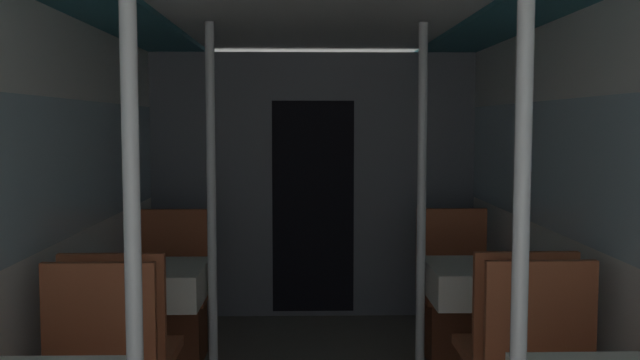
# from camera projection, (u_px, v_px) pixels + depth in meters

# --- Properties ---
(wall_left) EXTENTS (0.05, 6.66, 2.08)m
(wall_left) POSITION_uv_depth(u_px,v_px,m) (33.00, 223.00, 3.21)
(wall_left) COLOR silver
(wall_left) RESTS_ON ground_plane
(wall_right) EXTENTS (0.05, 6.66, 2.08)m
(wall_right) POSITION_uv_depth(u_px,v_px,m) (601.00, 221.00, 3.26)
(wall_right) COLOR silver
(wall_right) RESTS_ON ground_plane
(bulkhead_far) EXTENTS (2.53, 0.09, 2.08)m
(bulkhead_far) POSITION_uv_depth(u_px,v_px,m) (313.00, 186.00, 5.62)
(bulkhead_far) COLOR slate
(bulkhead_far) RESTS_ON ground_plane
(support_pole_left_0) EXTENTS (0.05, 0.05, 2.08)m
(support_pole_left_0) POSITION_uv_depth(u_px,v_px,m) (134.00, 288.00, 2.13)
(support_pole_left_0) COLOR silver
(support_pole_left_0) RESTS_ON ground_plane
(dining_table_left_1) EXTENTS (0.59, 0.59, 0.74)m
(dining_table_left_1) POSITION_uv_depth(u_px,v_px,m) (152.00, 289.00, 3.96)
(dining_table_left_1) COLOR #4C4C51
(dining_table_left_1) RESTS_ON ground_plane
(chair_left_far_1) EXTENTS (0.47, 0.47, 0.96)m
(chair_left_far_1) POSITION_uv_depth(u_px,v_px,m) (173.00, 316.00, 4.59)
(chair_left_far_1) COLOR brown
(chair_left_far_1) RESTS_ON ground_plane
(support_pole_left_1) EXTENTS (0.05, 0.05, 2.08)m
(support_pole_left_1) POSITION_uv_depth(u_px,v_px,m) (212.00, 212.00, 3.93)
(support_pole_left_1) COLOR silver
(support_pole_left_1) RESTS_ON ground_plane
(support_pole_right_0) EXTENTS (0.05, 0.05, 2.08)m
(support_pole_right_0) POSITION_uv_depth(u_px,v_px,m) (520.00, 286.00, 2.15)
(support_pole_right_0) COLOR silver
(support_pole_right_0) RESTS_ON ground_plane
(dining_table_right_1) EXTENTS (0.59, 0.59, 0.74)m
(dining_table_right_1) POSITION_uv_depth(u_px,v_px,m) (481.00, 288.00, 4.00)
(dining_table_right_1) COLOR #4C4C51
(dining_table_right_1) RESTS_ON ground_plane
(chair_right_far_1) EXTENTS (0.47, 0.47, 0.96)m
(chair_right_far_1) POSITION_uv_depth(u_px,v_px,m) (456.00, 314.00, 4.63)
(chair_right_far_1) COLOR brown
(chair_right_far_1) RESTS_ON ground_plane
(support_pole_right_1) EXTENTS (0.05, 0.05, 2.08)m
(support_pole_right_1) POSITION_uv_depth(u_px,v_px,m) (421.00, 212.00, 3.96)
(support_pole_right_1) COLOR silver
(support_pole_right_1) RESTS_ON ground_plane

